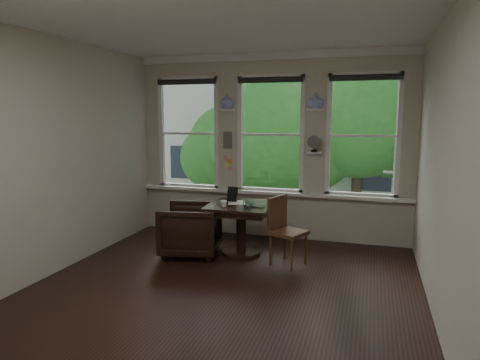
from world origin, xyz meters
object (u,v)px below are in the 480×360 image
(table, at_px, (241,230))
(mug, at_px, (224,204))
(armchair_left, at_px, (190,230))
(side_chair_right, at_px, (289,232))
(laptop, at_px, (253,206))

(table, relative_size, mug, 9.63)
(table, bearing_deg, armchair_left, -163.38)
(armchair_left, bearing_deg, table, 95.25)
(side_chair_right, xyz_separation_m, mug, (-0.92, -0.01, 0.33))
(table, height_order, mug, mug)
(armchair_left, relative_size, side_chair_right, 0.90)
(armchair_left, relative_size, mug, 8.81)
(armchair_left, distance_m, laptop, 1.00)
(table, distance_m, mug, 0.51)
(laptop, height_order, mug, mug)
(armchair_left, height_order, laptop, laptop)
(mug, bearing_deg, side_chair_right, 0.45)
(table, height_order, laptop, laptop)
(side_chair_right, xyz_separation_m, laptop, (-0.52, 0.07, 0.30))
(side_chair_right, bearing_deg, armchair_left, 112.62)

